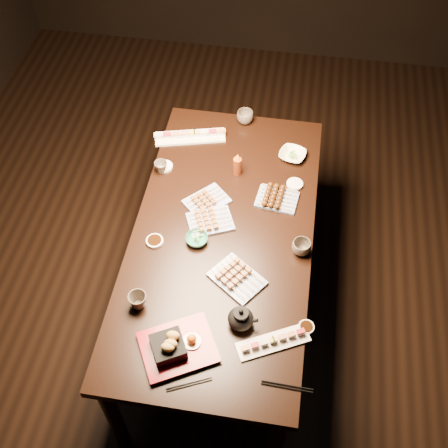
{
  "coord_description": "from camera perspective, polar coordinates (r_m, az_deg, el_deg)",
  "views": [
    {
      "loc": [
        0.43,
        -1.81,
        3.0
      ],
      "look_at": [
        0.15,
        -0.09,
        0.77
      ],
      "focal_mm": 45.0,
      "sensor_mm": 36.0,
      "label": 1
    }
  ],
  "objects": [
    {
      "name": "yakitori_plate_right",
      "position": [
        2.63,
        1.34,
        -5.32
      ],
      "size": [
        0.3,
        0.28,
        0.06
      ],
      "primitive_type": null,
      "rotation": [
        0.0,
        0.0,
        -0.63
      ],
      "color": "#828EB6",
      "rests_on": "dining_table"
    },
    {
      "name": "yakitori_plate_center",
      "position": [
        2.83,
        -1.42,
        0.5
      ],
      "size": [
        0.27,
        0.24,
        0.06
      ],
      "primitive_type": null,
      "rotation": [
        0.0,
        0.0,
        0.41
      ],
      "color": "#828EB6",
      "rests_on": "dining_table"
    },
    {
      "name": "sushi_platter_far",
      "position": [
        3.26,
        -3.47,
        9.03
      ],
      "size": [
        0.42,
        0.21,
        0.05
      ],
      "primitive_type": null,
      "rotation": [
        0.0,
        0.0,
        3.4
      ],
      "color": "white",
      "rests_on": "dining_table"
    },
    {
      "name": "chopsticks_se",
      "position": [
        2.43,
        6.42,
        -16.09
      ],
      "size": [
        0.22,
        0.02,
        0.01
      ],
      "primitive_type": null,
      "rotation": [
        0.0,
        0.0,
        -0.02
      ],
      "color": "black",
      "rests_on": "dining_table"
    },
    {
      "name": "dining_table",
      "position": [
        3.12,
        -0.15,
        -5.18
      ],
      "size": [
        1.09,
        1.89,
        0.75
      ],
      "primitive_type": "cube",
      "rotation": [
        0.0,
        0.0,
        0.11
      ],
      "color": "black",
      "rests_on": "ground"
    },
    {
      "name": "yakitori_plate_left",
      "position": [
        2.92,
        -1.77,
        2.58
      ],
      "size": [
        0.26,
        0.27,
        0.06
      ],
      "primitive_type": null,
      "rotation": [
        0.0,
        0.0,
        0.79
      ],
      "color": "#828EB6",
      "rests_on": "dining_table"
    },
    {
      "name": "edamame_bowl_cream",
      "position": [
        3.17,
        6.96,
        6.97
      ],
      "size": [
        0.18,
        0.18,
        0.04
      ],
      "primitive_type": "imported",
      "rotation": [
        0.0,
        0.0,
        -0.27
      ],
      "color": "#F5EAC8",
      "rests_on": "dining_table"
    },
    {
      "name": "teacup_far_right",
      "position": [
        3.35,
        2.15,
        10.81
      ],
      "size": [
        0.12,
        0.12,
        0.08
      ],
      "primitive_type": "imported",
      "rotation": [
        0.0,
        0.0,
        0.23
      ],
      "color": "#4F463C",
      "rests_on": "dining_table"
    },
    {
      "name": "sauce_dish_east",
      "position": [
        3.04,
        7.19,
        4.04
      ],
      "size": [
        0.11,
        0.11,
        0.02
      ],
      "primitive_type": "cylinder",
      "rotation": [
        0.0,
        0.0,
        0.22
      ],
      "color": "white",
      "rests_on": "dining_table"
    },
    {
      "name": "sauce_dish_west",
      "position": [
        2.8,
        -7.06,
        -1.73
      ],
      "size": [
        0.1,
        0.1,
        0.02
      ],
      "primitive_type": "cylinder",
      "rotation": [
        0.0,
        0.0,
        -0.11
      ],
      "color": "white",
      "rests_on": "dining_table"
    },
    {
      "name": "edamame_bowl_green",
      "position": [
        2.77,
        -2.78,
        -1.57
      ],
      "size": [
        0.13,
        0.13,
        0.03
      ],
      "primitive_type": "imported",
      "rotation": [
        0.0,
        0.0,
        -0.17
      ],
      "color": "#2A815E",
      "rests_on": "dining_table"
    },
    {
      "name": "teacup_mid_right",
      "position": [
        2.74,
        7.86,
        -2.36
      ],
      "size": [
        0.11,
        0.11,
        0.07
      ],
      "primitive_type": "imported",
      "rotation": [
        0.0,
        0.0,
        0.17
      ],
      "color": "#4F463C",
      "rests_on": "dining_table"
    },
    {
      "name": "sushi_platter_near",
      "position": [
        2.49,
        5.02,
        -11.74
      ],
      "size": [
        0.33,
        0.23,
        0.04
      ],
      "primitive_type": null,
      "rotation": [
        0.0,
        0.0,
        0.47
      ],
      "color": "white",
      "rests_on": "dining_table"
    },
    {
      "name": "teapot",
      "position": [
        2.49,
        1.71,
        -9.44
      ],
      "size": [
        0.15,
        0.15,
        0.12
      ],
      "primitive_type": null,
      "rotation": [
        0.0,
        0.0,
        -0.09
      ],
      "color": "black",
      "rests_on": "dining_table"
    },
    {
      "name": "ground",
      "position": [
        3.53,
        -2.21,
        -6.19
      ],
      "size": [
        5.0,
        5.0,
        0.0
      ],
      "primitive_type": "plane",
      "color": "black",
      "rests_on": "ground"
    },
    {
      "name": "condiment_bottle",
      "position": [
        3.03,
        1.37,
        6.14
      ],
      "size": [
        0.05,
        0.05,
        0.14
      ],
      "primitive_type": "cylinder",
      "rotation": [
        0.0,
        0.0,
        -0.14
      ],
      "color": "maroon",
      "rests_on": "dining_table"
    },
    {
      "name": "teacup_far_left",
      "position": [
        3.08,
        -6.42,
        5.78
      ],
      "size": [
        0.09,
        0.09,
        0.07
      ],
      "primitive_type": "imported",
      "rotation": [
        0.0,
        0.0,
        0.45
      ],
      "color": "#4F463C",
      "rests_on": "dining_table"
    },
    {
      "name": "sauce_dish_se",
      "position": [
        2.55,
        8.35,
        -10.32
      ],
      "size": [
        0.09,
        0.09,
        0.01
      ],
      "primitive_type": "cylinder",
      "rotation": [
        0.0,
        0.0,
        0.36
      ],
      "color": "white",
      "rests_on": "dining_table"
    },
    {
      "name": "teacup_near_left",
      "position": [
        2.58,
        -8.74,
        -7.72
      ],
      "size": [
        0.1,
        0.1,
        0.08
      ],
      "primitive_type": "imported",
      "rotation": [
        0.0,
        0.0,
        0.24
      ],
      "color": "#4F463C",
      "rests_on": "dining_table"
    },
    {
      "name": "tempura_tray",
      "position": [
        2.44,
        -4.74,
        -11.96
      ],
      "size": [
        0.39,
        0.37,
        0.11
      ],
      "primitive_type": null,
      "rotation": [
        0.0,
        0.0,
        0.5
      ],
      "color": "black",
      "rests_on": "dining_table"
    },
    {
      "name": "tsukune_plate",
      "position": [
        2.94,
        5.42,
        2.75
      ],
      "size": [
        0.23,
        0.18,
        0.05
      ],
      "primitive_type": null,
      "rotation": [
        0.0,
        0.0,
        -0.12
      ],
      "color": "#828EB6",
      "rests_on": "dining_table"
    },
    {
      "name": "chopsticks_near",
      "position": [
        2.42,
        -3.56,
        -15.93
      ],
      "size": [
        0.19,
        0.1,
        0.01
      ],
      "primitive_type": null,
      "rotation": [
        0.0,
        0.0,
        0.42
      ],
      "color": "black",
      "rests_on": "dining_table"
    },
    {
      "name": "sauce_dish_nw",
      "position": [
        3.12,
        -6.05,
        5.84
      ],
      "size": [
        0.1,
        0.1,
        0.02
      ],
      "primitive_type": "cylinder",
      "rotation": [
        0.0,
        0.0,
        -0.15
      ],
      "color": "white",
      "rests_on": "dining_table"
    }
  ]
}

